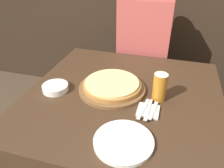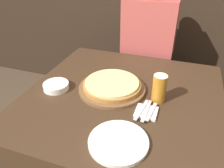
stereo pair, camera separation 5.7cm
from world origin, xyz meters
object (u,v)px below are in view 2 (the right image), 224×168
object	(u,v)px
side_bowl	(56,86)
dinner_knife	(146,111)
pizza_on_board	(112,86)
spoon	(151,112)
fork	(141,110)
dinner_plate	(118,142)
diner_person	(146,58)
beer_glass	(159,87)

from	to	relation	value
side_bowl	dinner_knife	size ratio (longest dim) A/B	0.84
pizza_on_board	spoon	distance (m)	0.30
fork	dinner_knife	size ratio (longest dim) A/B	1.00
pizza_on_board	dinner_plate	bearing A→B (deg)	-67.25
fork	diner_person	bearing A→B (deg)	99.09
beer_glass	side_bowl	world-z (taller)	beer_glass
side_bowl	spoon	xyz separation A→B (m)	(0.58, -0.05, -0.00)
beer_glass	side_bowl	bearing A→B (deg)	-172.72
pizza_on_board	fork	size ratio (longest dim) A/B	2.18
pizza_on_board	diner_person	distance (m)	0.69
dinner_knife	side_bowl	bearing A→B (deg)	174.79
pizza_on_board	dinner_knife	distance (m)	0.28
side_bowl	dinner_plate	bearing A→B (deg)	-31.20
diner_person	spoon	bearing A→B (deg)	-77.54
dinner_plate	spoon	bearing A→B (deg)	68.05
beer_glass	dinner_knife	world-z (taller)	beer_glass
pizza_on_board	beer_glass	bearing A→B (deg)	-4.29
dinner_plate	pizza_on_board	bearing A→B (deg)	112.75
dinner_plate	spoon	xyz separation A→B (m)	(0.10, 0.24, 0.01)
side_bowl	diner_person	distance (m)	0.87
dinner_knife	diner_person	bearing A→B (deg)	100.79
pizza_on_board	diner_person	size ratio (longest dim) A/B	0.30
side_bowl	dinner_knife	bearing A→B (deg)	-5.21
dinner_plate	side_bowl	bearing A→B (deg)	148.80
dinner_plate	fork	world-z (taller)	dinner_plate
side_bowl	beer_glass	bearing A→B (deg)	7.28
diner_person	pizza_on_board	bearing A→B (deg)	-96.62
beer_glass	spoon	distance (m)	0.15
beer_glass	fork	size ratio (longest dim) A/B	0.88
beer_glass	fork	world-z (taller)	beer_glass
spoon	diner_person	world-z (taller)	diner_person
fork	diner_person	world-z (taller)	diner_person
fork	diner_person	xyz separation A→B (m)	(-0.13, 0.82, -0.10)
spoon	diner_person	size ratio (longest dim) A/B	0.12
dinner_plate	fork	xyz separation A→B (m)	(0.05, 0.24, 0.01)
side_bowl	fork	world-z (taller)	side_bowl
pizza_on_board	spoon	bearing A→B (deg)	-29.44
beer_glass	spoon	bearing A→B (deg)	-95.99
pizza_on_board	side_bowl	size ratio (longest dim) A/B	2.60
fork	spoon	size ratio (longest dim) A/B	1.17
pizza_on_board	diner_person	bearing A→B (deg)	83.38
beer_glass	dinner_knife	distance (m)	0.15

